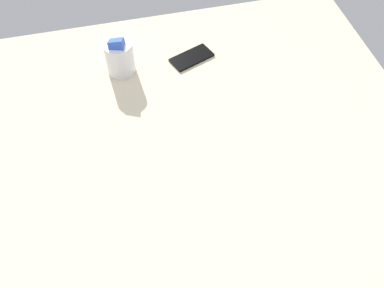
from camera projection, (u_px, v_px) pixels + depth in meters
bed_mattress at (211, 257)px, 114.44cm from camera, size 180.00×140.00×18.00cm
snack_cup at (120, 57)px, 138.55cm from camera, size 9.00×9.00×13.71cm
cell_phone at (192, 58)px, 146.38cm from camera, size 11.40×15.51×0.80cm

